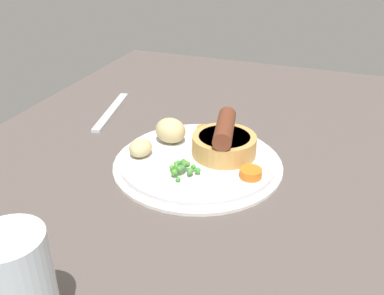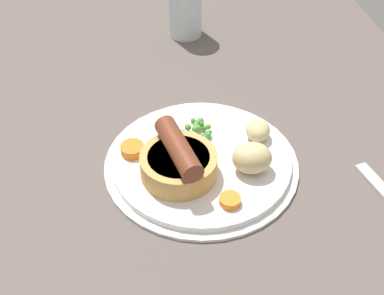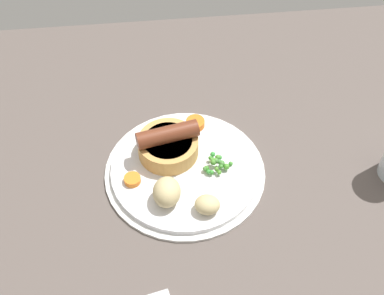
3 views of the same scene
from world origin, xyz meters
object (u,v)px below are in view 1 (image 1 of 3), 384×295
object	(u,v)px
potato_chunk_1	(170,130)
fork	(111,111)
drinking_glass	(20,291)
carrot_slice_1	(204,130)
dinner_plate	(197,163)
pea_pile	(183,167)
carrot_slice_0	(251,173)
sausage_pudding	(224,141)
potato_chunk_0	(141,148)

from	to	relation	value
potato_chunk_1	fork	world-z (taller)	potato_chunk_1
drinking_glass	potato_chunk_1	bearing A→B (deg)	-176.77
carrot_slice_1	potato_chunk_1	bearing A→B (deg)	-38.15
dinner_plate	pea_pile	distance (cm)	4.96
carrot_slice_0	dinner_plate	bearing A→B (deg)	-104.36
sausage_pudding	carrot_slice_1	world-z (taller)	sausage_pudding
carrot_slice_1	sausage_pudding	bearing A→B (deg)	40.92
pea_pile	carrot_slice_1	bearing A→B (deg)	-173.86
fork	sausage_pudding	bearing A→B (deg)	55.86
carrot_slice_1	fork	bearing A→B (deg)	-102.31
carrot_slice_1	drinking_glass	world-z (taller)	drinking_glass
potato_chunk_0	potato_chunk_1	world-z (taller)	potato_chunk_1
dinner_plate	drinking_glass	distance (cm)	34.27
sausage_pudding	fork	size ratio (longest dim) A/B	0.57
dinner_plate	sausage_pudding	size ratio (longest dim) A/B	2.53
sausage_pudding	carrot_slice_1	size ratio (longest dim) A/B	3.89
potato_chunk_0	drinking_glass	size ratio (longest dim) A/B	0.33
pea_pile	carrot_slice_0	size ratio (longest dim) A/B	1.58
potato_chunk_0	sausage_pudding	bearing A→B (deg)	112.72
potato_chunk_0	fork	xyz separation A→B (cm)	(-15.52, -14.28, -2.46)
potato_chunk_0	carrot_slice_0	distance (cm)	17.20
dinner_plate	fork	bearing A→B (deg)	-120.56
potato_chunk_0	pea_pile	bearing A→B (deg)	72.90
potato_chunk_1	fork	xyz separation A→B (cm)	(-9.68, -16.75, -3.14)
dinner_plate	sausage_pudding	bearing A→B (deg)	128.92
fork	drinking_glass	xyz separation A→B (cm)	(47.01, 18.85, 5.51)
potato_chunk_0	potato_chunk_1	distance (cm)	6.38
potato_chunk_1	carrot_slice_1	distance (cm)	6.72
pea_pile	carrot_slice_0	distance (cm)	9.54
carrot_slice_0	potato_chunk_0	bearing A→B (deg)	-90.35
pea_pile	dinner_plate	bearing A→B (deg)	175.18
dinner_plate	fork	xyz separation A→B (cm)	(-13.36, -22.62, -0.27)
sausage_pudding	fork	world-z (taller)	sausage_pudding
carrot_slice_1	drinking_glass	bearing A→B (deg)	-2.60
carrot_slice_1	fork	size ratio (longest dim) A/B	0.15
potato_chunk_0	carrot_slice_1	bearing A→B (deg)	149.37
potato_chunk_0	potato_chunk_1	size ratio (longest dim) A/B	0.75
sausage_pudding	potato_chunk_0	world-z (taller)	sausage_pudding
potato_chunk_0	fork	distance (cm)	21.23
pea_pile	carrot_slice_1	size ratio (longest dim) A/B	1.90
dinner_plate	potato_chunk_1	distance (cm)	7.50
sausage_pudding	drinking_glass	xyz separation A→B (cm)	(36.42, -7.18, 2.23)
drinking_glass	fork	bearing A→B (deg)	-158.15
potato_chunk_0	drinking_glass	distance (cm)	31.97
potato_chunk_1	carrot_slice_0	distance (cm)	15.94
potato_chunk_1	drinking_glass	distance (cm)	37.47
pea_pile	potato_chunk_0	distance (cm)	8.32
dinner_plate	pea_pile	world-z (taller)	pea_pile
dinner_plate	potato_chunk_0	bearing A→B (deg)	-75.47
drinking_glass	sausage_pudding	bearing A→B (deg)	168.85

